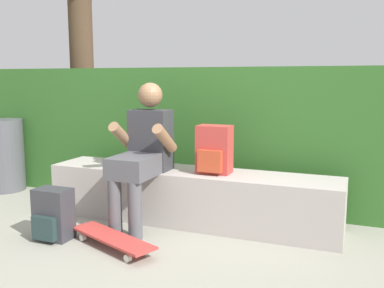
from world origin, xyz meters
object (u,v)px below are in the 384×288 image
Objects in this scene: person_skater at (143,150)px; trash_bin at (3,155)px; bench_main at (190,196)px; backpack_on_ground at (53,215)px; skateboard_near_person at (112,238)px; backpack_on_bench at (214,150)px.

person_skater reaches higher than trash_bin.
bench_main is 1.14m from backpack_on_ground.
person_skater is 0.79m from skateboard_near_person.
skateboard_near_person is at bearing -125.56° from backpack_on_bench.
trash_bin is (-2.34, 0.24, 0.17)m from bench_main.
skateboard_near_person is (-0.31, -0.76, -0.15)m from bench_main.
backpack_on_ground is at bearing -178.61° from skateboard_near_person.
skateboard_near_person is 2.04× the size of backpack_on_ground.
bench_main reaches higher than backpack_on_ground.
person_skater is 3.02× the size of backpack_on_bench.
backpack_on_ground is (-0.52, -0.01, 0.12)m from skateboard_near_person.
backpack_on_ground is (-1.06, -0.76, -0.46)m from backpack_on_bench.
skateboard_near_person is 1.03× the size of trash_bin.
backpack_on_bench is at bearing 20.70° from person_skater.
backpack_on_bench is 0.50× the size of trash_bin.
person_skater is 0.59m from backpack_on_bench.
person_skater is at bearing -146.80° from bench_main.
backpack_on_ground is at bearing -34.11° from trash_bin.
backpack_on_bench is at bearing 54.44° from skateboard_near_person.
person_skater is at bearing -159.30° from backpack_on_bench.
skateboard_near_person is 2.28m from trash_bin.
backpack_on_bench is 1.38m from backpack_on_ground.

